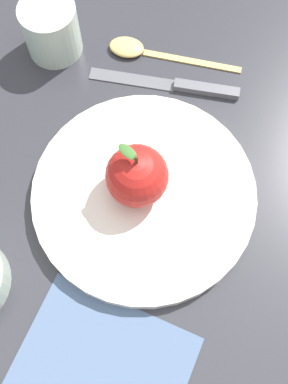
# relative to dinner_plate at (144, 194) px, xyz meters

# --- Properties ---
(ground_plane) EXTENTS (2.40, 2.40, 0.00)m
(ground_plane) POSITION_rel_dinner_plate_xyz_m (0.02, -0.01, -0.01)
(ground_plane) COLOR #2D2D33
(dinner_plate) EXTENTS (0.27, 0.27, 0.02)m
(dinner_plate) POSITION_rel_dinner_plate_xyz_m (0.00, 0.00, 0.00)
(dinner_plate) COLOR silver
(dinner_plate) RESTS_ON ground_plane
(apple) EXTENTS (0.07, 0.07, 0.09)m
(apple) POSITION_rel_dinner_plate_xyz_m (0.01, 0.00, 0.04)
(apple) COLOR #B21E19
(apple) RESTS_ON dinner_plate
(cup) EXTENTS (0.07, 0.07, 0.08)m
(cup) POSITION_rel_dinner_plate_xyz_m (0.24, -0.09, 0.03)
(cup) COLOR #B2C6B2
(cup) RESTS_ON ground_plane
(knife) EXTENTS (0.18, 0.11, 0.01)m
(knife) POSITION_rel_dinner_plate_xyz_m (0.07, -0.15, -0.01)
(knife) COLOR #59595E
(knife) RESTS_ON ground_plane
(spoon) EXTENTS (0.17, 0.10, 0.01)m
(spoon) POSITION_rel_dinner_plate_xyz_m (0.14, -0.16, -0.01)
(spoon) COLOR #D8B766
(spoon) RESTS_ON ground_plane
(linen_napkin) EXTENTS (0.21, 0.18, 0.00)m
(linen_napkin) POSITION_rel_dinner_plate_xyz_m (-0.09, 0.17, -0.01)
(linen_napkin) COLOR slate
(linen_napkin) RESTS_ON ground_plane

